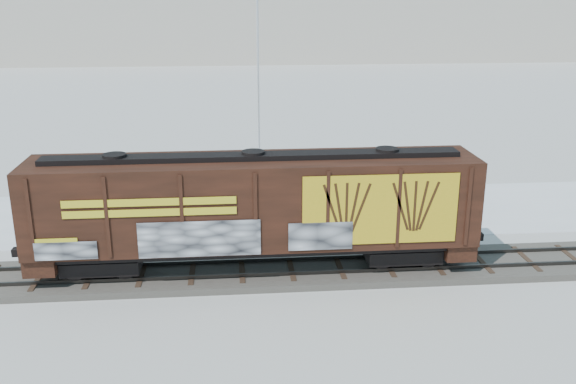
{
  "coord_description": "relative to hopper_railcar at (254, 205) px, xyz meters",
  "views": [
    {
      "loc": [
        -2.27,
        -23.93,
        11.16
      ],
      "look_at": [
        0.15,
        3.0,
        2.57
      ],
      "focal_mm": 40.0,
      "sensor_mm": 36.0,
      "label": 1
    }
  ],
  "objects": [
    {
      "name": "ground",
      "position": [
        1.46,
        0.01,
        -3.02
      ],
      "size": [
        500.0,
        500.0,
        0.0
      ],
      "primitive_type": "plane",
      "color": "white",
      "rests_on": "ground"
    },
    {
      "name": "rail_track",
      "position": [
        1.46,
        0.01,
        -2.88
      ],
      "size": [
        50.0,
        3.4,
        0.43
      ],
      "color": "#59544C",
      "rests_on": "ground"
    },
    {
      "name": "hopper_railcar",
      "position": [
        0.0,
        0.0,
        0.0
      ],
      "size": [
        17.46,
        3.06,
        4.68
      ],
      "color": "black",
      "rests_on": "rail_track"
    },
    {
      "name": "car_white",
      "position": [
        -2.75,
        7.18,
        -2.22
      ],
      "size": [
        4.82,
        2.03,
        1.55
      ],
      "primitive_type": "imported",
      "rotation": [
        0.0,
        0.0,
        1.49
      ],
      "color": "white",
      "rests_on": "parking_strip"
    },
    {
      "name": "parking_strip",
      "position": [
        1.46,
        7.51,
        -3.01
      ],
      "size": [
        40.0,
        8.0,
        0.03
      ],
      "primitive_type": "cube",
      "color": "white",
      "rests_on": "ground"
    },
    {
      "name": "car_silver",
      "position": [
        -6.59,
        8.23,
        -2.27
      ],
      "size": [
        4.3,
        1.81,
        1.45
      ],
      "primitive_type": "imported",
      "rotation": [
        0.0,
        0.0,
        1.55
      ],
      "color": "#B0B3B8",
      "rests_on": "parking_strip"
    },
    {
      "name": "flagpole",
      "position": [
        0.87,
        12.31,
        1.72
      ],
      "size": [
        2.3,
        0.9,
        12.62
      ],
      "color": "silver",
      "rests_on": "ground"
    },
    {
      "name": "car_dark",
      "position": [
        7.85,
        6.24,
        -2.31
      ],
      "size": [
        5.06,
        3.18,
        1.37
      ],
      "primitive_type": "imported",
      "rotation": [
        0.0,
        0.0,
        1.28
      ],
      "color": "black",
      "rests_on": "parking_strip"
    }
  ]
}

